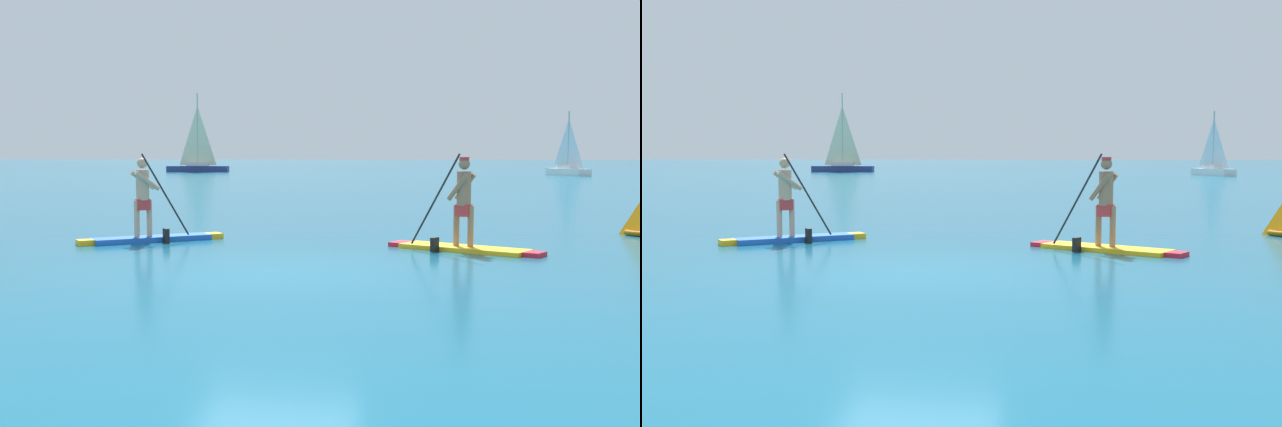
{
  "view_description": "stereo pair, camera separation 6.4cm",
  "coord_description": "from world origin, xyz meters",
  "views": [
    {
      "loc": [
        2.35,
        -11.59,
        1.78
      ],
      "look_at": [
        0.31,
        2.62,
        0.69
      ],
      "focal_mm": 44.28,
      "sensor_mm": 36.0,
      "label": 1
    },
    {
      "loc": [
        2.41,
        -11.58,
        1.78
      ],
      "look_at": [
        0.31,
        2.62,
        0.69
      ],
      "focal_mm": 44.28,
      "sensor_mm": 36.0,
      "label": 2
    }
  ],
  "objects": [
    {
      "name": "sailboat_right_horizon",
      "position": [
        13.27,
        55.01,
        0.74
      ],
      "size": [
        2.98,
        5.02,
        5.23
      ],
      "rotation": [
        0.0,
        0.0,
        1.96
      ],
      "color": "white",
      "rests_on": "ground"
    },
    {
      "name": "paddleboarder_mid_center",
      "position": [
        -3.32,
        3.65,
        0.39
      ],
      "size": [
        2.58,
        2.1,
        1.82
      ],
      "rotation": [
        0.0,
        0.0,
        0.65
      ],
      "color": "blue",
      "rests_on": "ground"
    },
    {
      "name": "paddleboarder_far_right",
      "position": [
        2.9,
        3.04,
        0.41
      ],
      "size": [
        2.84,
        1.83,
        1.85
      ],
      "rotation": [
        0.0,
        0.0,
        2.64
      ],
      "color": "yellow",
      "rests_on": "ground"
    },
    {
      "name": "ground",
      "position": [
        0.0,
        0.0,
        0.0
      ],
      "size": [
        440.0,
        440.0,
        0.0
      ],
      "primitive_type": "plane",
      "color": "#145B7A"
    },
    {
      "name": "sailboat_left_horizon",
      "position": [
        -20.11,
        62.11,
        0.93
      ],
      "size": [
        6.01,
        2.24,
        7.58
      ],
      "rotation": [
        0.0,
        0.0,
        0.12
      ],
      "color": "navy",
      "rests_on": "ground"
    }
  ]
}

